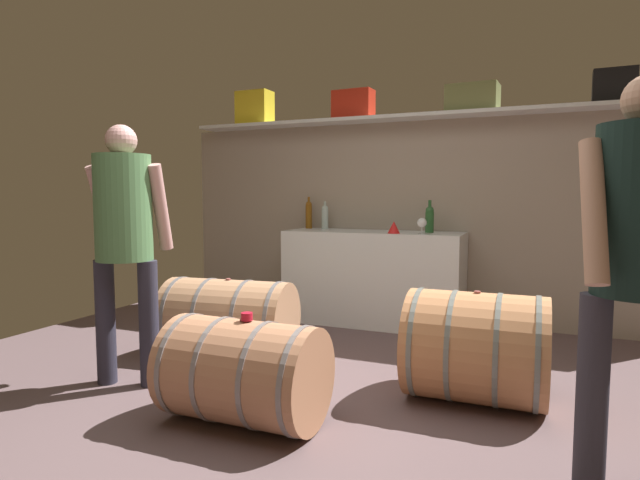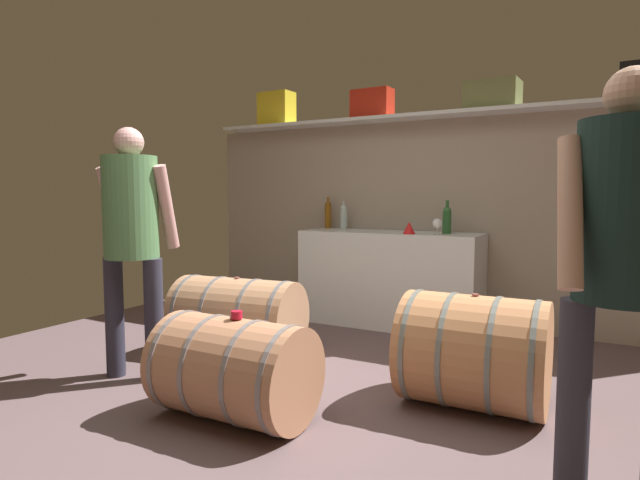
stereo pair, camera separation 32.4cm
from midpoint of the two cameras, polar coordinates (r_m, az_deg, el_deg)
name	(u,v)px [view 2 (the right image)]	position (r m, az deg, el deg)	size (l,w,h in m)	color
ground_plane	(341,384)	(3.50, 5.04, -15.42)	(5.95, 8.27, 0.02)	#5F4B4D
back_wall_panel	(430,222)	(5.09, 13.72, 1.92)	(4.75, 0.10, 1.90)	gray
high_shelf_board	(427,117)	(4.99, 13.50, 13.01)	(4.37, 0.40, 0.03)	silver
toolcase_yellow	(277,109)	(5.66, -3.09, 14.08)	(0.36, 0.21, 0.35)	yellow
toolcase_red	(372,104)	(5.18, 7.56, 14.52)	(0.39, 0.19, 0.28)	red
toolcase_olive	(492,96)	(4.89, 20.23, 14.60)	(0.44, 0.29, 0.24)	olive
work_cabinet	(390,279)	(4.90, 9.52, -4.20)	(1.65, 0.56, 0.87)	white
wine_bottle_green	(447,219)	(4.74, 15.64, 2.21)	(0.08, 0.08, 0.29)	#295B2D
wine_bottle_clear	(344,217)	(5.16, 4.39, 2.57)	(0.07, 0.07, 0.28)	#B0C5C3
wine_bottle_amber	(328,214)	(5.28, 2.65, 2.84)	(0.07, 0.07, 0.32)	brown
wine_glass	(437,224)	(4.52, 14.72, 1.70)	(0.08, 0.08, 0.14)	white
red_funnel	(409,228)	(4.61, 11.73, 1.30)	(0.11, 0.11, 0.11)	red
wine_barrel_near	(234,369)	(2.88, -6.12, -13.89)	(0.82, 0.56, 0.56)	#AD7452
wine_barrel_far	(238,316)	(4.01, -6.71, -8.27)	(1.00, 0.68, 0.59)	tan
wine_barrel_flank	(474,352)	(3.17, 19.40, -11.48)	(0.79, 0.66, 0.65)	tan
tasting_cup	(237,315)	(2.79, -5.80, -8.17)	(0.06, 0.06, 0.04)	red
winemaker_pouring	(626,245)	(2.29, 34.02, -0.50)	(0.52, 0.45, 1.67)	#322F3A
visitor_tasting	(132,226)	(3.54, -17.46, 1.46)	(0.53, 0.44, 1.64)	#2D2B3A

